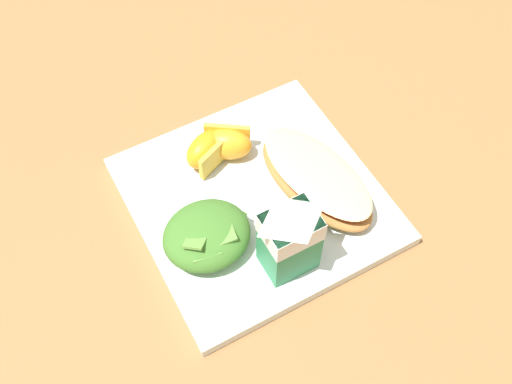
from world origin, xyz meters
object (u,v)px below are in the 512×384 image
Objects in this scene: white_plate at (256,200)px; green_salad_pile at (207,235)px; milk_carton at (290,235)px; orange_wedge_middle at (207,150)px; cheesy_pizza_bread at (316,179)px; orange_wedge_front at (226,144)px.

green_salad_pile is at bearing 20.79° from white_plate.
milk_carton is 1.59× the size of orange_wedge_middle.
white_plate is 2.55× the size of milk_carton.
white_plate is at bearing -18.34° from cheesy_pizza_bread.
orange_wedge_middle is at bearing -6.61° from orange_wedge_front.
green_salad_pile is 0.13m from orange_wedge_front.
orange_wedge_front is (0.00, -0.07, 0.03)m from white_plate.
orange_wedge_middle is at bearing -84.91° from milk_carton.
white_plate is at bearing 108.55° from orange_wedge_middle.
orange_wedge_middle is (0.03, -0.08, 0.03)m from white_plate.
cheesy_pizza_bread is at bearing -177.24° from green_salad_pile.
orange_wedge_middle is (0.02, -0.00, 0.00)m from orange_wedge_front.
milk_carton is (-0.07, 0.06, 0.04)m from green_salad_pile.
orange_wedge_front is 0.02m from orange_wedge_middle.
milk_carton reaches higher than orange_wedge_middle.
cheesy_pizza_bread is at bearing 133.50° from orange_wedge_middle.
orange_wedge_front is at bearing -126.67° from green_salad_pile.
cheesy_pizza_bread is 2.61× the size of orange_wedge_front.
orange_wedge_front is 1.01× the size of orange_wedge_middle.
orange_wedge_middle reaches higher than white_plate.
milk_carton is 0.17m from orange_wedge_middle.
milk_carton is (0.01, 0.09, 0.07)m from white_plate.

